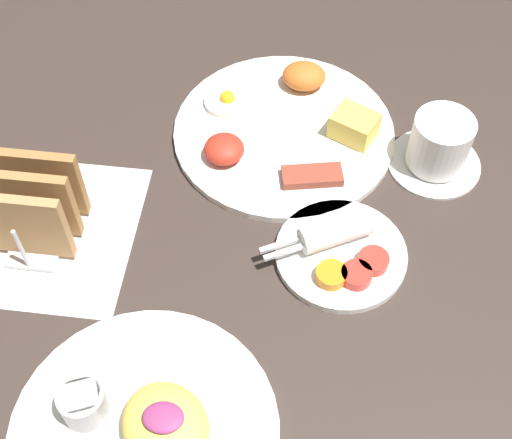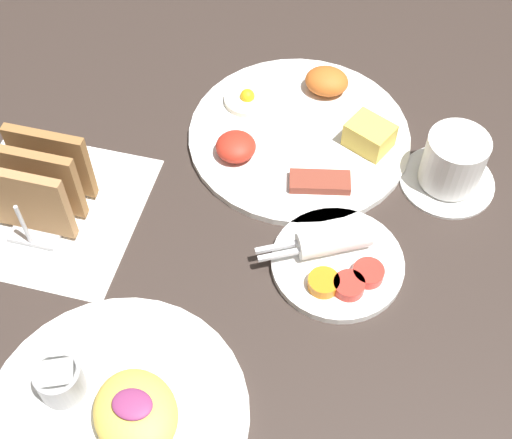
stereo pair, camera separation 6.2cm
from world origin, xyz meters
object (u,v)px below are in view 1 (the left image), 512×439
plate_breakfast (286,128)px  coffee_cup (439,146)px  plate_condiments (341,251)px  toast_rack (34,206)px  plate_foreground (145,428)px

plate_breakfast → coffee_cup: 0.20m
plate_breakfast → plate_condiments: size_ratio=1.70×
plate_condiments → plate_breakfast: bearing=113.7°
plate_condiments → toast_rack: size_ratio=1.49×
coffee_cup → toast_rack: bearing=-160.6°
plate_breakfast → coffee_cup: (0.20, -0.03, 0.03)m
plate_condiments → coffee_cup: 0.20m
plate_foreground → toast_rack: size_ratio=2.34×
plate_breakfast → coffee_cup: size_ratio=2.45×
plate_foreground → coffee_cup: coffee_cup is taller
toast_rack → coffee_cup: size_ratio=0.97×
plate_foreground → toast_rack: (-0.18, 0.23, 0.04)m
toast_rack → coffee_cup: (0.47, 0.17, -0.02)m
plate_breakfast → plate_condiments: 0.21m
plate_breakfast → plate_foreground: (-0.10, -0.43, 0.00)m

